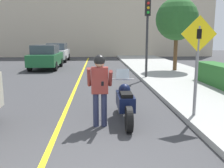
{
  "coord_description": "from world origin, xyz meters",
  "views": [
    {
      "loc": [
        0.36,
        -3.58,
        2.14
      ],
      "look_at": [
        0.74,
        2.88,
        0.95
      ],
      "focal_mm": 40.0,
      "sensor_mm": 36.0,
      "label": 1
    }
  ],
  "objects_px": {
    "traffic_light": "(147,24)",
    "street_tree": "(177,19)",
    "motorcycle": "(125,102)",
    "parked_car_white": "(58,52)",
    "crossing_sign": "(197,57)",
    "parked_car_green": "(46,57)",
    "person_biker": "(100,83)"
  },
  "relations": [
    {
      "from": "person_biker",
      "to": "street_tree",
      "type": "xyz_separation_m",
      "value": [
        4.83,
        9.52,
        2.18
      ]
    },
    {
      "from": "crossing_sign",
      "to": "parked_car_green",
      "type": "height_order",
      "value": "crossing_sign"
    },
    {
      "from": "street_tree",
      "to": "traffic_light",
      "type": "bearing_deg",
      "value": -131.43
    },
    {
      "from": "traffic_light",
      "to": "parked_car_green",
      "type": "relative_size",
      "value": 0.92
    },
    {
      "from": "motorcycle",
      "to": "street_tree",
      "type": "distance_m",
      "value": 10.41
    },
    {
      "from": "motorcycle",
      "to": "crossing_sign",
      "type": "relative_size",
      "value": 0.88
    },
    {
      "from": "traffic_light",
      "to": "parked_car_green",
      "type": "bearing_deg",
      "value": 140.82
    },
    {
      "from": "person_biker",
      "to": "parked_car_white",
      "type": "xyz_separation_m",
      "value": [
        -3.72,
        17.62,
        -0.23
      ]
    },
    {
      "from": "street_tree",
      "to": "parked_car_green",
      "type": "distance_m",
      "value": 9.11
    },
    {
      "from": "motorcycle",
      "to": "street_tree",
      "type": "relative_size",
      "value": 0.51
    },
    {
      "from": "motorcycle",
      "to": "parked_car_green",
      "type": "distance_m",
      "value": 12.25
    },
    {
      "from": "street_tree",
      "to": "parked_car_white",
      "type": "xyz_separation_m",
      "value": [
        -8.55,
        8.1,
        -2.41
      ]
    },
    {
      "from": "traffic_light",
      "to": "crossing_sign",
      "type": "bearing_deg",
      "value": -90.09
    },
    {
      "from": "street_tree",
      "to": "parked_car_green",
      "type": "height_order",
      "value": "street_tree"
    },
    {
      "from": "street_tree",
      "to": "person_biker",
      "type": "bearing_deg",
      "value": -116.89
    },
    {
      "from": "street_tree",
      "to": "parked_car_white",
      "type": "bearing_deg",
      "value": 136.56
    },
    {
      "from": "parked_car_white",
      "to": "street_tree",
      "type": "bearing_deg",
      "value": -43.44
    },
    {
      "from": "street_tree",
      "to": "parked_car_green",
      "type": "bearing_deg",
      "value": 164.56
    },
    {
      "from": "person_biker",
      "to": "traffic_light",
      "type": "distance_m",
      "value": 7.51
    },
    {
      "from": "person_biker",
      "to": "traffic_light",
      "type": "xyz_separation_m",
      "value": [
        2.49,
        6.87,
        1.73
      ]
    },
    {
      "from": "crossing_sign",
      "to": "street_tree",
      "type": "xyz_separation_m",
      "value": [
        2.35,
        9.23,
        1.58
      ]
    },
    {
      "from": "traffic_light",
      "to": "person_biker",
      "type": "bearing_deg",
      "value": -109.89
    },
    {
      "from": "person_biker",
      "to": "parked_car_green",
      "type": "xyz_separation_m",
      "value": [
        -3.64,
        11.86,
        -0.23
      ]
    },
    {
      "from": "motorcycle",
      "to": "person_biker",
      "type": "relative_size",
      "value": 1.28
    },
    {
      "from": "crossing_sign",
      "to": "traffic_light",
      "type": "relative_size",
      "value": 0.66
    },
    {
      "from": "crossing_sign",
      "to": "parked_car_green",
      "type": "bearing_deg",
      "value": 117.87
    },
    {
      "from": "motorcycle",
      "to": "crossing_sign",
      "type": "height_order",
      "value": "crossing_sign"
    },
    {
      "from": "motorcycle",
      "to": "parked_car_green",
      "type": "height_order",
      "value": "parked_car_green"
    },
    {
      "from": "traffic_light",
      "to": "street_tree",
      "type": "distance_m",
      "value": 3.57
    },
    {
      "from": "parked_car_green",
      "to": "crossing_sign",
      "type": "bearing_deg",
      "value": -62.13
    },
    {
      "from": "crossing_sign",
      "to": "motorcycle",
      "type": "bearing_deg",
      "value": 176.87
    },
    {
      "from": "traffic_light",
      "to": "parked_car_white",
      "type": "distance_m",
      "value": 12.57
    }
  ]
}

